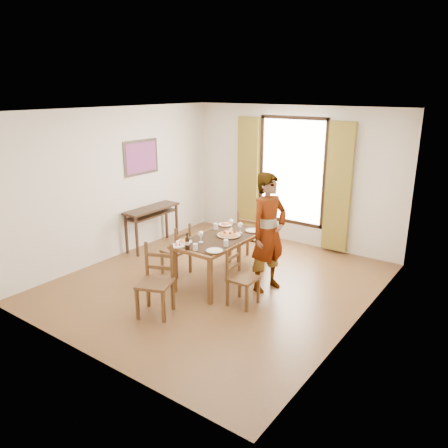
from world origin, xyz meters
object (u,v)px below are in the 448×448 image
Objects in this scene: dining_table at (221,241)px; pasta_platter at (229,233)px; man at (268,233)px; console_table at (152,213)px.

dining_table is 3.96× the size of pasta_platter.
man is at bearing 15.46° from dining_table.
pasta_platter is at bearing 113.90° from man.
dining_table is at bearing -14.26° from console_table.
console_table is at bearing 169.13° from pasta_platter.
man is at bearing 8.24° from pasta_platter.
dining_table is 0.87× the size of man.
pasta_platter is (0.08, 0.11, 0.13)m from dining_table.
man reaches higher than dining_table.
pasta_platter reaches higher than console_table.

